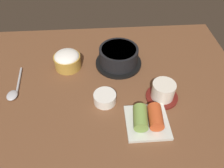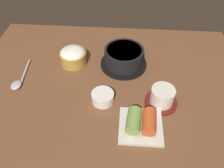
% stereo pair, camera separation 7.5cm
% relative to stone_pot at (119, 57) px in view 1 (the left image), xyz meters
% --- Properties ---
extents(dining_table, '(1.00, 0.76, 0.02)m').
position_rel_stone_pot_xyz_m(dining_table, '(-0.05, -0.12, -0.05)').
color(dining_table, brown).
rests_on(dining_table, ground).
extents(stone_pot, '(0.18, 0.18, 0.07)m').
position_rel_stone_pot_xyz_m(stone_pot, '(0.00, 0.00, 0.00)').
color(stone_pot, black).
rests_on(stone_pot, dining_table).
extents(rice_bowl, '(0.10, 0.10, 0.07)m').
position_rel_stone_pot_xyz_m(rice_bowl, '(-0.19, -0.00, -0.00)').
color(rice_bowl, '#B78C38').
rests_on(rice_bowl, dining_table).
extents(tea_cup_with_saucer, '(0.11, 0.11, 0.06)m').
position_rel_stone_pot_xyz_m(tea_cup_with_saucer, '(0.13, -0.18, -0.01)').
color(tea_cup_with_saucer, maroon).
rests_on(tea_cup_with_saucer, dining_table).
extents(banchan_cup_center, '(0.07, 0.07, 0.03)m').
position_rel_stone_pot_xyz_m(banchan_cup_center, '(-0.06, -0.19, -0.02)').
color(banchan_cup_center, white).
rests_on(banchan_cup_center, dining_table).
extents(kimchi_plate, '(0.13, 0.13, 0.05)m').
position_rel_stone_pot_xyz_m(kimchi_plate, '(0.06, -0.28, -0.02)').
color(kimchi_plate, silver).
rests_on(kimchi_plate, dining_table).
extents(spoon, '(0.04, 0.16, 0.01)m').
position_rel_stone_pot_xyz_m(spoon, '(-0.37, -0.12, -0.03)').
color(spoon, '#B7B7BC').
rests_on(spoon, dining_table).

